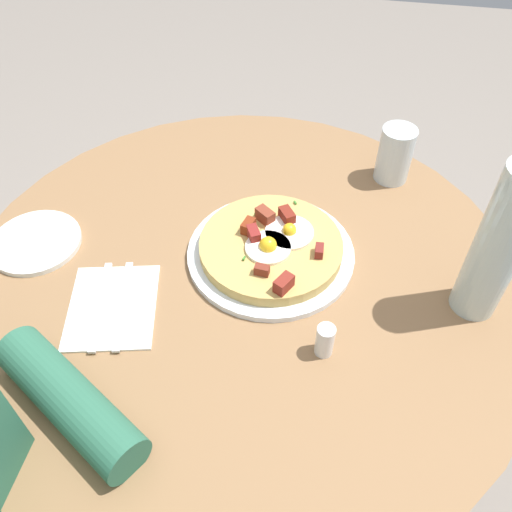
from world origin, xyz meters
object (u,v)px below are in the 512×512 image
pizza_plate (271,253)px  breakfast_pizza (272,246)px  dining_table (243,328)px  fork (123,304)px  knife (101,305)px  water_glass (395,154)px  bread_plate (37,241)px  salt_shaker (325,340)px  water_bottle (500,247)px

pizza_plate → breakfast_pizza: 0.02m
dining_table → fork: bearing=121.9°
knife → water_glass: 0.62m
fork → knife: bearing=90.0°
bread_plate → water_glass: size_ratio=1.41×
dining_table → salt_shaker: size_ratio=16.85×
knife → water_bottle: water_bottle is taller
water_glass → water_bottle: bearing=-156.5°
pizza_plate → knife: size_ratio=1.63×
fork → salt_shaker: (-0.03, -0.33, 0.02)m
water_glass → knife: bearing=132.8°
knife → water_bottle: bearing=-91.9°
water_glass → pizza_plate: bearing=141.7°
dining_table → knife: bearing=119.0°
breakfast_pizza → fork: breakfast_pizza is taller
water_bottle → salt_shaker: water_bottle is taller
dining_table → breakfast_pizza: breakfast_pizza is taller
dining_table → salt_shaker: bearing=-130.8°
bread_plate → water_glass: (0.30, -0.63, 0.05)m
bread_plate → salt_shaker: size_ratio=2.79×
bread_plate → knife: (-0.12, -0.17, 0.00)m
bread_plate → water_glass: 0.70m
pizza_plate → breakfast_pizza: bearing=-72.4°
water_glass → bread_plate: bearing=115.9°
breakfast_pizza → fork: (-0.16, 0.22, -0.02)m
pizza_plate → dining_table: bearing=137.3°
salt_shaker → water_bottle: bearing=-60.4°
dining_table → knife: (-0.12, 0.21, 0.17)m
pizza_plate → water_bottle: 0.37m
fork → water_bottle: size_ratio=0.65×
dining_table → water_bottle: size_ratio=3.52×
dining_table → water_bottle: water_bottle is taller
dining_table → fork: (-0.11, 0.17, 0.17)m
bread_plate → fork: (-0.11, -0.20, 0.00)m
water_glass → water_bottle: (-0.31, -0.14, 0.08)m
dining_table → bread_plate: 0.41m
bread_plate → fork: 0.23m
salt_shaker → water_glass: bearing=-12.1°
water_glass → salt_shaker: (-0.44, 0.09, -0.03)m
water_glass → salt_shaker: 0.45m
breakfast_pizza → pizza_plate: bearing=107.6°
water_bottle → water_glass: bearing=23.5°
pizza_plate → knife: bearing=122.9°
water_glass → salt_shaker: water_glass is taller
breakfast_pizza → water_glass: water_glass is taller
knife → salt_shaker: bearing=-105.5°
bread_plate → salt_shaker: 0.55m
dining_table → salt_shaker: 0.28m
bread_plate → salt_shaker: (-0.14, -0.53, 0.02)m
dining_table → water_glass: 0.45m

